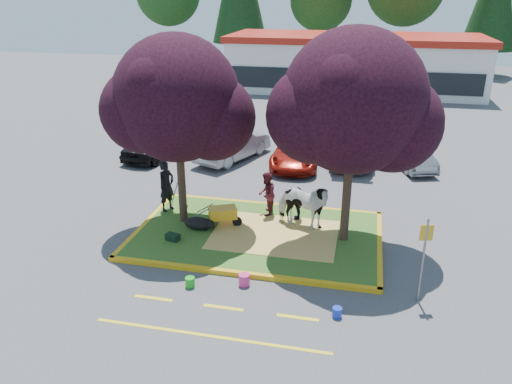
% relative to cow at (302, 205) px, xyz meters
% --- Properties ---
extents(ground, '(90.00, 90.00, 0.00)m').
position_rel_cow_xyz_m(ground, '(-1.42, -0.75, -0.99)').
color(ground, '#424244').
rests_on(ground, ground).
extents(median_island, '(8.00, 5.00, 0.15)m').
position_rel_cow_xyz_m(median_island, '(-1.42, -0.75, -0.92)').
color(median_island, '#31571B').
rests_on(median_island, ground).
extents(curb_near, '(8.30, 0.16, 0.15)m').
position_rel_cow_xyz_m(curb_near, '(-1.42, -3.33, -0.92)').
color(curb_near, gold).
rests_on(curb_near, ground).
extents(curb_far, '(8.30, 0.16, 0.15)m').
position_rel_cow_xyz_m(curb_far, '(-1.42, 1.83, -0.92)').
color(curb_far, gold).
rests_on(curb_far, ground).
extents(curb_left, '(0.16, 5.30, 0.15)m').
position_rel_cow_xyz_m(curb_left, '(-5.50, -0.75, -0.92)').
color(curb_left, gold).
rests_on(curb_left, ground).
extents(curb_right, '(0.16, 5.30, 0.15)m').
position_rel_cow_xyz_m(curb_right, '(2.66, -0.75, -0.92)').
color(curb_right, gold).
rests_on(curb_right, ground).
extents(straw_bedding, '(4.20, 3.00, 0.01)m').
position_rel_cow_xyz_m(straw_bedding, '(-0.82, -0.75, -0.84)').
color(straw_bedding, '#E2BB5D').
rests_on(straw_bedding, median_island).
extents(tree_purple_left, '(5.06, 4.20, 6.51)m').
position_rel_cow_xyz_m(tree_purple_left, '(-4.20, -0.37, 3.37)').
color(tree_purple_left, black).
rests_on(tree_purple_left, median_island).
extents(tree_purple_right, '(5.30, 4.40, 6.82)m').
position_rel_cow_xyz_m(tree_purple_right, '(1.50, -0.57, 3.57)').
color(tree_purple_right, black).
rests_on(tree_purple_right, median_island).
extents(fire_lane_stripe_a, '(1.10, 0.12, 0.01)m').
position_rel_cow_xyz_m(fire_lane_stripe_a, '(-3.42, -4.95, -0.99)').
color(fire_lane_stripe_a, yellow).
rests_on(fire_lane_stripe_a, ground).
extents(fire_lane_stripe_b, '(1.10, 0.12, 0.01)m').
position_rel_cow_xyz_m(fire_lane_stripe_b, '(-1.42, -4.95, -0.99)').
color(fire_lane_stripe_b, yellow).
rests_on(fire_lane_stripe_b, ground).
extents(fire_lane_stripe_c, '(1.10, 0.12, 0.01)m').
position_rel_cow_xyz_m(fire_lane_stripe_c, '(0.58, -4.95, -0.99)').
color(fire_lane_stripe_c, yellow).
rests_on(fire_lane_stripe_c, ground).
extents(fire_lane_long, '(6.00, 0.10, 0.01)m').
position_rel_cow_xyz_m(fire_lane_long, '(-1.42, -6.15, -0.99)').
color(fire_lane_long, yellow).
rests_on(fire_lane_long, ground).
extents(retail_building, '(20.40, 8.40, 4.40)m').
position_rel_cow_xyz_m(retail_building, '(0.58, 27.23, 1.26)').
color(retail_building, silver).
rests_on(retail_building, ground).
extents(cow, '(2.17, 1.43, 1.69)m').
position_rel_cow_xyz_m(cow, '(0.00, 0.00, 0.00)').
color(cow, silver).
rests_on(cow, median_island).
extents(calf, '(1.07, 0.73, 0.42)m').
position_rel_cow_xyz_m(calf, '(-3.49, -0.90, -0.63)').
color(calf, black).
rests_on(calf, median_island).
extents(handler, '(0.70, 0.82, 1.92)m').
position_rel_cow_xyz_m(handler, '(-5.12, 0.40, 0.11)').
color(handler, black).
rests_on(handler, median_island).
extents(visitor_a, '(0.64, 0.81, 1.63)m').
position_rel_cow_xyz_m(visitor_a, '(-1.41, 0.79, -0.03)').
color(visitor_a, '#4C151F').
rests_on(visitor_a, median_island).
extents(visitor_b, '(0.31, 0.73, 1.24)m').
position_rel_cow_xyz_m(visitor_b, '(-0.23, 0.65, -0.23)').
color(visitor_b, black).
rests_on(visitor_b, median_island).
extents(wheelbarrow, '(1.70, 0.92, 0.65)m').
position_rel_cow_xyz_m(wheelbarrow, '(-2.73, -0.39, -0.40)').
color(wheelbarrow, black).
rests_on(wheelbarrow, median_island).
extents(gear_bag_dark, '(0.64, 0.43, 0.30)m').
position_rel_cow_xyz_m(gear_bag_dark, '(-3.42, -0.77, -0.70)').
color(gear_bag_dark, black).
rests_on(gear_bag_dark, median_island).
extents(gear_bag_green, '(0.49, 0.37, 0.23)m').
position_rel_cow_xyz_m(gear_bag_green, '(-4.04, -1.89, -0.73)').
color(gear_bag_green, black).
rests_on(gear_bag_green, median_island).
extents(sign_post, '(0.34, 0.11, 2.45)m').
position_rel_cow_xyz_m(sign_post, '(3.66, -3.45, 0.51)').
color(sign_post, slate).
rests_on(sign_post, ground).
extents(bucket_green, '(0.27, 0.27, 0.29)m').
position_rel_cow_xyz_m(bucket_green, '(-2.62, -4.18, -0.85)').
color(bucket_green, '#19A31C').
rests_on(bucket_green, ground).
extents(bucket_pink, '(0.38, 0.38, 0.34)m').
position_rel_cow_xyz_m(bucket_pink, '(-1.14, -3.76, -0.82)').
color(bucket_pink, '#DB3075').
rests_on(bucket_pink, ground).
extents(bucket_blue, '(0.33, 0.33, 0.27)m').
position_rel_cow_xyz_m(bucket_blue, '(1.57, -4.69, -0.86)').
color(bucket_blue, '#1731BC').
rests_on(bucket_blue, ground).
extents(car_black, '(2.43, 4.71, 1.53)m').
position_rel_cow_xyz_m(car_black, '(-8.32, 6.86, -0.23)').
color(car_black, black).
rests_on(car_black, ground).
extents(car_silver, '(3.16, 4.84, 1.51)m').
position_rel_cow_xyz_m(car_silver, '(-4.42, 7.19, -0.24)').
color(car_silver, gray).
rests_on(car_silver, ground).
extents(car_red, '(2.29, 4.70, 1.29)m').
position_rel_cow_xyz_m(car_red, '(-1.21, 7.00, -0.35)').
color(car_red, maroon).
rests_on(car_red, ground).
extents(car_white, '(2.16, 5.28, 1.53)m').
position_rel_cow_xyz_m(car_white, '(1.40, 8.27, -0.23)').
color(car_white, silver).
rests_on(car_white, ground).
extents(car_grey, '(2.35, 3.88, 1.21)m').
position_rel_cow_xyz_m(car_grey, '(4.14, 7.85, -0.39)').
color(car_grey, '#5C5E64').
rests_on(car_grey, ground).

